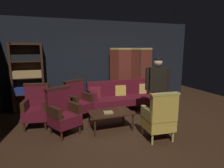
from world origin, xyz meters
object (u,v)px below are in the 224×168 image
object	(u,v)px
book_tan_leather	(108,112)
velvet_couch	(121,95)
armchair_wing_right	(37,107)
armchair_wing_far	(63,112)
folding_screen	(130,74)
coffee_table	(111,114)
armchair_gilt_accent	(160,117)
standing_figure	(157,84)
bookshelf	(28,76)
potted_plant	(59,98)
armchair_wing_left	(78,101)

from	to	relation	value
book_tan_leather	velvet_couch	bearing A→B (deg)	56.81
armchair_wing_right	armchair_wing_far	xyz separation A→B (m)	(0.55, -0.62, 0.00)
folding_screen	armchair_wing_far	size ratio (longest dim) A/B	1.83
coffee_table	armchair_gilt_accent	size ratio (longest dim) A/B	0.96
armchair_gilt_accent	standing_figure	distance (m)	0.99
book_tan_leather	folding_screen	bearing A→B (deg)	54.47
bookshelf	book_tan_leather	xyz separation A→B (m)	(1.79, -2.12, -0.63)
bookshelf	coffee_table	distance (m)	2.88
velvet_couch	standing_figure	bearing A→B (deg)	-77.00
armchair_wing_far	standing_figure	world-z (taller)	standing_figure
armchair_gilt_accent	potted_plant	distance (m)	3.12
armchair_wing_left	folding_screen	bearing A→B (deg)	29.57
velvet_couch	potted_plant	xyz separation A→B (m)	(-1.87, 0.36, -0.03)
armchair_wing_left	book_tan_leather	size ratio (longest dim) A/B	4.84
armchair_wing_far	bookshelf	bearing A→B (deg)	112.37
armchair_wing_right	velvet_couch	bearing A→B (deg)	13.12
armchair_gilt_accent	potted_plant	size ratio (longest dim) A/B	1.41
armchair_wing_left	book_tan_leather	world-z (taller)	armchair_wing_left
armchair_gilt_accent	armchair_wing_far	size ratio (longest dim) A/B	1.00
armchair_wing_right	book_tan_leather	distance (m)	1.75
standing_figure	potted_plant	bearing A→B (deg)	140.62
armchair_wing_left	standing_figure	bearing A→B (deg)	-32.35
armchair_gilt_accent	standing_figure	bearing A→B (deg)	61.94
armchair_wing_left	coffee_table	bearing A→B (deg)	-59.25
coffee_table	armchair_wing_right	size ratio (longest dim) A/B	0.96
bookshelf	velvet_couch	distance (m)	2.87
book_tan_leather	bookshelf	bearing A→B (deg)	130.21
armchair_wing_right	potted_plant	bearing A→B (deg)	57.77
book_tan_leather	standing_figure	bearing A→B (deg)	-2.98
coffee_table	potted_plant	world-z (taller)	potted_plant
potted_plant	book_tan_leather	xyz separation A→B (m)	(0.96, -1.74, 0.02)
folding_screen	bookshelf	distance (m)	3.41
bookshelf	armchair_gilt_accent	size ratio (longest dim) A/B	1.97
potted_plant	bookshelf	bearing A→B (deg)	155.47
book_tan_leather	armchair_gilt_accent	bearing A→B (deg)	-43.16
velvet_couch	book_tan_leather	world-z (taller)	velvet_couch
armchair_gilt_accent	book_tan_leather	world-z (taller)	armchair_gilt_accent
velvet_couch	armchair_wing_left	size ratio (longest dim) A/B	2.04
armchair_wing_left	armchair_wing_right	bearing A→B (deg)	-167.22
armchair_gilt_accent	armchair_wing_left	xyz separation A→B (m)	(-1.36, 1.84, 0.00)
coffee_table	potted_plant	bearing A→B (deg)	121.61
bookshelf	folding_screen	bearing A→B (deg)	2.13
armchair_wing_left	armchair_wing_right	xyz separation A→B (m)	(-1.04, -0.24, 0.00)
bookshelf	armchair_wing_far	xyz separation A→B (m)	(0.80, -1.93, -0.58)
folding_screen	potted_plant	size ratio (longest dim) A/B	2.58
velvet_couch	armchair_gilt_accent	size ratio (longest dim) A/B	2.04
coffee_table	standing_figure	distance (m)	1.34
folding_screen	armchair_wing_left	xyz separation A→B (m)	(-2.12, -1.20, -0.50)
coffee_table	armchair_wing_left	xyz separation A→B (m)	(-0.59, 0.99, 0.12)
folding_screen	standing_figure	xyz separation A→B (m)	(-0.37, -2.31, 0.04)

